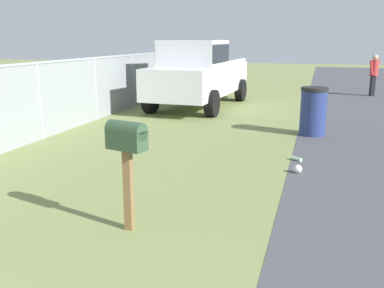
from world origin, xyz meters
name	(u,v)px	position (x,y,z in m)	size (l,w,h in m)	color
mailbox	(127,145)	(4.72, 0.26, 1.00)	(0.31, 0.49, 1.27)	brown
pickup_truck	(198,72)	(13.77, 1.97, 1.10)	(5.27, 2.38, 2.09)	silver
trash_bin	(313,111)	(10.54, -1.64, 0.55)	(0.60, 0.60, 1.08)	navy
pedestrian	(374,72)	(18.33, -3.66, 0.89)	(0.41, 0.41, 1.55)	black
fence_section	(39,98)	(8.44, 4.00, 0.90)	(14.78, 0.07, 1.67)	#9EA3A8
litter_bag_midfield_a	(298,169)	(7.47, -1.48, 0.07)	(0.14, 0.14, 0.14)	silver
litter_bottle_by_mailbox	(296,159)	(8.22, -1.42, 0.04)	(0.07, 0.07, 0.22)	#B2D8BF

